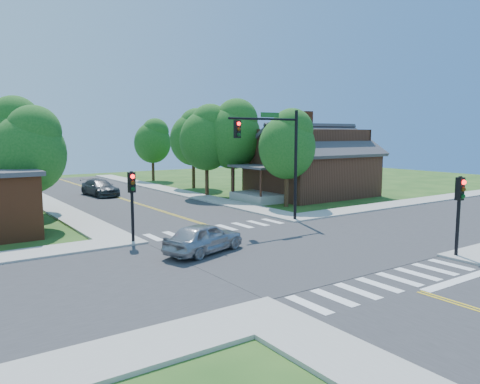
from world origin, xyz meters
TOP-DOWN VIEW (x-y plane):
  - ground at (0.00, 0.00)m, footprint 100.00×100.00m
  - road_ns at (0.00, 0.00)m, footprint 10.00×90.00m
  - road_ew at (0.00, 0.00)m, footprint 90.00×10.00m
  - intersection_patch at (0.00, 0.00)m, footprint 10.20×10.20m
  - sidewalk_ne at (15.82, 15.82)m, footprint 40.00×40.00m
  - crosswalk_north at (0.00, 6.20)m, footprint 8.85×2.00m
  - crosswalk_south at (0.00, -6.20)m, footprint 8.85×2.00m
  - centerline at (0.00, 0.00)m, footprint 0.30×90.00m
  - stop_bar at (2.50, -7.60)m, footprint 4.60×0.45m
  - signal_mast_ne at (3.91, 5.59)m, footprint 5.30×0.42m
  - signal_pole_se at (5.60, -5.62)m, footprint 0.34×0.42m
  - signal_pole_nw at (-5.60, 5.58)m, footprint 0.34×0.42m
  - house_ne at (15.11, 14.23)m, footprint 13.05×8.80m
  - tree_e_a at (9.17, 10.52)m, footprint 4.51×4.28m
  - tree_e_b at (9.09, 17.94)m, footprint 5.21×4.95m
  - tree_e_c at (9.38, 25.78)m, footprint 4.90×4.66m
  - tree_e_d at (9.12, 35.37)m, footprint 4.44×4.22m
  - tree_w_a at (-8.96, 13.01)m, footprint 4.36×4.15m
  - tree_w_b at (-8.90, 19.61)m, footprint 4.94×4.69m
  - tree_house at (7.17, 19.33)m, footprint 4.93×4.68m
  - tree_bldg at (-7.73, 18.59)m, footprint 4.29×4.08m
  - car_silver at (-3.58, 1.74)m, footprint 4.25×5.34m
  - car_dgrey at (-0.92, 25.11)m, footprint 3.11×5.47m

SIDE VIEW (x-z plane):
  - ground at x=0.00m, z-range 0.00..0.00m
  - intersection_patch at x=0.00m, z-range -0.03..0.03m
  - stop_bar at x=2.50m, z-range -0.05..0.05m
  - road_ns at x=0.00m, z-range 0.00..0.04m
  - road_ew at x=0.00m, z-range 0.01..0.04m
  - crosswalk_north at x=0.00m, z-range 0.04..0.05m
  - crosswalk_south at x=0.00m, z-range 0.04..0.05m
  - centerline at x=0.00m, z-range 0.04..0.05m
  - sidewalk_ne at x=15.82m, z-range 0.00..0.14m
  - car_dgrey at x=-0.92m, z-range 0.00..1.46m
  - car_silver at x=-3.58m, z-range 0.00..1.47m
  - signal_pole_se at x=5.60m, z-range 0.76..4.56m
  - signal_pole_nw at x=-5.60m, z-range 0.76..4.56m
  - house_ne at x=15.11m, z-range -0.23..6.88m
  - tree_bldg at x=-7.73m, z-range 1.13..8.43m
  - signal_mast_ne at x=3.91m, z-range 1.25..8.45m
  - tree_w_a at x=-8.96m, z-range 1.15..8.57m
  - tree_e_d at x=9.12m, z-range 1.17..8.72m
  - tree_e_a at x=9.17m, z-range 1.19..8.85m
  - tree_e_c at x=9.38m, z-range 1.29..9.63m
  - tree_house at x=7.17m, z-range 1.30..9.67m
  - tree_w_b at x=-8.90m, z-range 1.30..9.71m
  - tree_e_b at x=9.09m, z-range 1.37..10.23m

